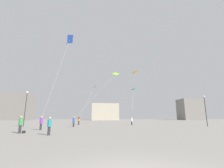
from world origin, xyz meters
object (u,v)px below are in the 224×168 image
kite_lime_delta (114,75)px  building_right_hall (190,110)px  kite_cobalt_delta (69,40)px  person_in_blue (74,121)px  person_in_orange (79,120)px  person_in_white (132,121)px  handbag_beside_flyer (24,132)px  building_centre_hall (105,112)px  person_in_teal (49,125)px  kite_emerald_delta (133,89)px  lamppost_east (205,106)px  person_in_green (21,124)px  kite_violet_diamond (95,87)px  kite_amber_delta (135,73)px  person_in_purple (41,122)px  building_left_hall (9,107)px  lamppost_west (26,103)px

kite_lime_delta → building_right_hall: (52.31, 71.98, -2.08)m
kite_lime_delta → kite_cobalt_delta: (-6.50, -5.67, 3.33)m
person_in_blue → person_in_orange: bearing=-48.7°
person_in_white → kite_cobalt_delta: (-10.38, -12.31, 10.97)m
kite_lime_delta → handbag_beside_flyer: 15.69m
building_right_hall → building_centre_hall: bearing=-179.8°
person_in_teal → kite_emerald_delta: size_ratio=0.22×
person_in_white → kite_lime_delta: 10.85m
kite_emerald_delta → lamppost_east: 15.13m
person_in_teal → person_in_green: bearing=-56.6°
person_in_green → kite_violet_diamond: kite_violet_diamond is taller
kite_amber_delta → handbag_beside_flyer: size_ratio=29.72×
person_in_white → building_centre_hall: (-5.58, 65.13, 3.91)m
person_in_blue → person_in_purple: bearing=102.4°
person_in_orange → building_right_hall: 87.57m
kite_violet_diamond → handbag_beside_flyer: kite_violet_diamond is taller
person_in_green → person_in_white: (13.69, 16.01, -0.02)m
person_in_orange → person_in_purple: 13.28m
person_in_teal → kite_violet_diamond: kite_violet_diamond is taller
kite_violet_diamond → building_centre_hall: size_ratio=0.53×
person_in_blue → handbag_beside_flyer: person_in_blue is taller
person_in_orange → kite_lime_delta: bearing=-140.6°
person_in_purple → building_left_hall: size_ratio=0.07×
building_centre_hall → lamppost_east: bearing=-75.8°
person_in_green → handbag_beside_flyer: bearing=-47.4°
person_in_green → building_left_hall: building_left_hall is taller
lamppost_east → person_in_purple: bearing=-165.2°
kite_lime_delta → building_right_hall: 89.00m
kite_lime_delta → handbag_beside_flyer: size_ratio=24.28×
person_in_teal → person_in_white: bearing=-148.0°
kite_violet_diamond → building_right_hall: (56.62, 56.67, -3.10)m
kite_amber_delta → building_left_hall: bearing=134.2°
kite_cobalt_delta → building_left_hall: (-49.20, 71.52, -4.36)m
building_right_hall → kite_amber_delta: bearing=-125.3°
person_in_orange → person_in_teal: size_ratio=1.15×
handbag_beside_flyer → kite_lime_delta: bearing=44.4°
kite_lime_delta → kite_cobalt_delta: size_ratio=0.69×
lamppost_west → building_centre_hall: bearing=78.9°
building_left_hall → person_in_green: bearing=-58.6°
building_left_hall → building_centre_hall: building_left_hall is taller
person_in_orange → building_centre_hall: bearing=-7.1°
handbag_beside_flyer → lamppost_east: bearing=22.6°
person_in_purple → lamppost_west: lamppost_west is taller
kite_violet_diamond → building_centre_hall: (2.62, 56.47, -4.75)m
building_centre_hall → person_in_purple: bearing=-95.7°
person_in_orange → building_centre_hall: (5.20, 64.10, 3.82)m
person_in_green → person_in_blue: (3.27, 9.84, 0.01)m
person_in_teal → lamppost_west: size_ratio=0.26×
building_right_hall → person_in_orange: bearing=-132.6°
person_in_orange → building_right_hall: (59.20, 64.30, 5.46)m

